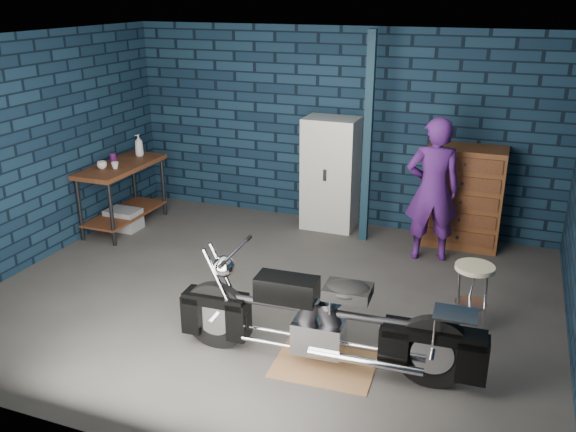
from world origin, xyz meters
name	(u,v)px	position (x,y,z in m)	size (l,w,h in m)	color
ground	(270,296)	(0.00, 0.00, 0.00)	(6.00, 6.00, 0.00)	#484644
room_walls	(288,113)	(0.00, 0.55, 1.90)	(6.02, 5.01, 2.71)	#0E1F30
support_post	(368,140)	(0.55, 1.95, 1.35)	(0.10, 0.10, 2.70)	#112938
workbench	(124,196)	(-2.68, 1.20, 0.46)	(0.60, 1.40, 0.91)	brown
drip_mat	(325,365)	(0.95, -1.02, 0.00)	(0.89, 0.66, 0.01)	brown
motorcycle	(326,315)	(0.95, -1.02, 0.51)	(2.31, 0.63, 1.02)	black
person	(433,190)	(1.44, 1.65, 0.89)	(0.65, 0.43, 1.77)	#511E74
storage_bin	(124,219)	(-2.66, 1.12, 0.14)	(0.45, 0.32, 0.28)	gray
locker	(330,174)	(-0.02, 2.23, 0.77)	(0.72, 0.51, 1.54)	silver
tool_chest	(463,197)	(1.76, 2.23, 0.65)	(0.97, 0.54, 1.30)	brown
shop_stool	(471,297)	(2.09, 0.09, 0.34)	(0.37, 0.37, 0.68)	beige
cup_a	(102,165)	(-2.77, 0.93, 0.96)	(0.13, 0.13, 0.10)	beige
cup_b	(115,165)	(-2.61, 0.99, 0.96)	(0.10, 0.10, 0.09)	beige
mug_purple	(113,157)	(-2.85, 1.28, 0.97)	(0.09, 0.09, 0.12)	#55175C
bottle	(139,145)	(-2.69, 1.68, 1.06)	(0.12, 0.12, 0.31)	gray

